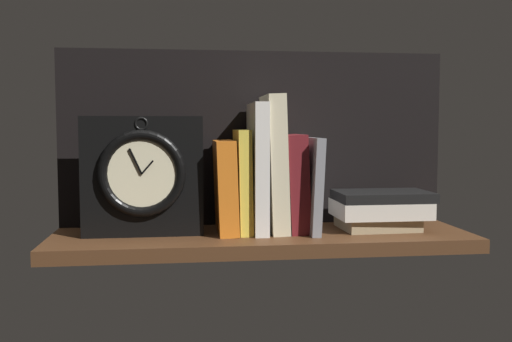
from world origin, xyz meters
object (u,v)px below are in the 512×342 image
book_yellow_seinlanguage (243,181)px  book_white_catcher (258,168)px  book_maroon_dawkins (294,183)px  book_gray_chess (309,184)px  book_cream_twain (274,164)px  book_orange_pandolfini (225,186)px  book_stack_side (380,209)px  framed_clock (143,176)px

book_yellow_seinlanguage → book_white_catcher: size_ratio=0.79×
book_maroon_dawkins → book_gray_chess: (3.00, 0.00, -0.26)cm
book_cream_twain → book_maroon_dawkins: size_ratio=1.40×
book_white_catcher → book_yellow_seinlanguage: bearing=180.0°
book_yellow_seinlanguage → book_gray_chess: (12.77, 0.00, -0.72)cm
book_orange_pandolfini → book_white_catcher: book_white_catcher is taller
book_white_catcher → book_gray_chess: (9.98, 0.00, -3.23)cm
book_cream_twain → book_stack_side: (20.54, -0.86, -8.94)cm
book_maroon_dawkins → book_yellow_seinlanguage: bearing=180.0°
book_maroon_dawkins → framed_clock: bearing=-176.9°
book_yellow_seinlanguage → book_cream_twain: bearing=0.0°
book_gray_chess → book_maroon_dawkins: bearing=180.0°
book_white_catcher → framed_clock: bearing=-175.8°
book_white_catcher → book_cream_twain: bearing=0.0°
book_cream_twain → book_gray_chess: bearing=0.0°
book_maroon_dawkins → book_stack_side: 17.59cm
book_gray_chess → book_stack_side: (13.77, -0.86, -4.98)cm
book_gray_chess → framed_clock: framed_clock is taller
book_maroon_dawkins → book_gray_chess: size_ratio=1.03×
book_orange_pandolfini → book_gray_chess: (16.04, 0.00, 0.27)cm
book_cream_twain → book_yellow_seinlanguage: bearing=180.0°
book_gray_chess → framed_clock: 31.26cm
book_white_catcher → framed_clock: size_ratio=1.12×
book_cream_twain → book_maroon_dawkins: 5.28cm
book_white_catcher → book_cream_twain: (3.21, 0.00, 0.73)cm
book_cream_twain → book_maroon_dawkins: (3.76, 0.00, -3.70)cm
book_orange_pandolfini → book_gray_chess: size_ratio=0.97×
book_orange_pandolfini → framed_clock: size_ratio=0.79×
book_gray_chess → framed_clock: size_ratio=0.82×
book_orange_pandolfini → framed_clock: bearing=-174.2°
book_orange_pandolfini → book_cream_twain: bearing=0.0°
book_stack_side → book_gray_chess: bearing=176.4°
book_white_catcher → book_cream_twain: 3.29cm
book_yellow_seinlanguage → book_cream_twain: 6.82cm
book_orange_pandolfini → framed_clock: (-15.11, -1.54, 2.36)cm
book_white_catcher → book_stack_side: 25.14cm
book_cream_twain → book_gray_chess: book_cream_twain is taller
book_maroon_dawkins → book_white_catcher: bearing=180.0°
book_yellow_seinlanguage → book_white_catcher: book_white_catcher is taller
book_maroon_dawkins → framed_clock: framed_clock is taller
book_white_catcher → book_maroon_dawkins: book_white_catcher is taller
book_maroon_dawkins → book_stack_side: bearing=-2.9°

